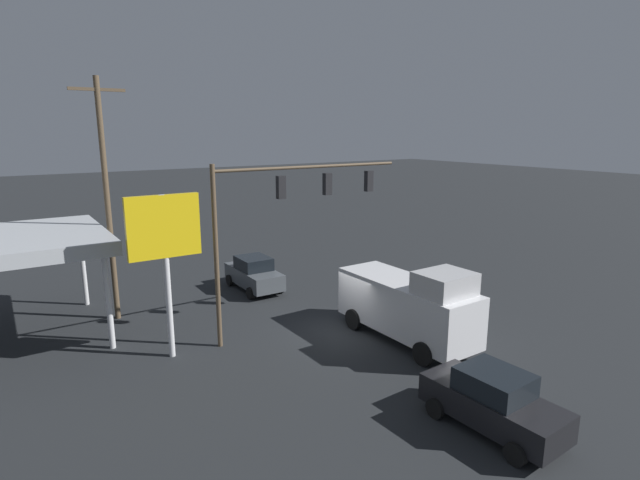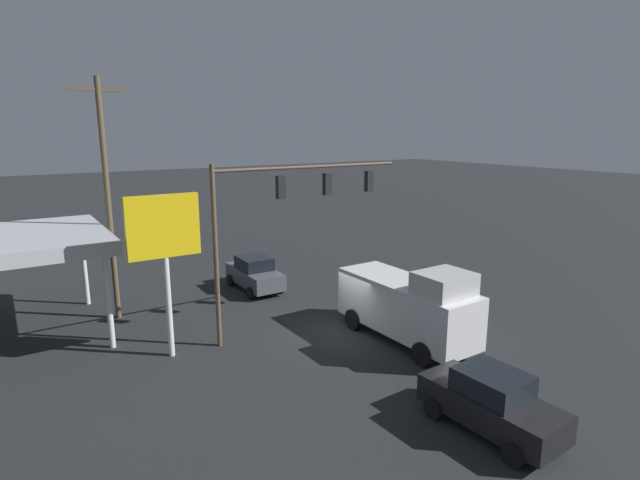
% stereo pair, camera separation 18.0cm
% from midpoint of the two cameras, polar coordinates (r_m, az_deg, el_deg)
% --- Properties ---
extents(ground_plane, '(200.00, 200.00, 0.00)m').
position_cam_midpoint_polar(ground_plane, '(23.35, 2.53, -10.35)').
color(ground_plane, black).
extents(traffic_signal_assembly, '(9.48, 0.43, 7.74)m').
position_cam_midpoint_polar(traffic_signal_assembly, '(22.09, -3.93, 4.06)').
color(traffic_signal_assembly, brown).
rests_on(traffic_signal_assembly, ground).
extents(utility_pole, '(2.40, 0.26, 11.42)m').
position_cam_midpoint_polar(utility_pole, '(25.39, -23.36, 4.55)').
color(utility_pole, brown).
rests_on(utility_pole, ground).
extents(gas_station_canopy, '(8.12, 7.71, 4.68)m').
position_cam_midpoint_polar(gas_station_canopy, '(25.03, -32.84, -0.44)').
color(gas_station_canopy, '#B2B7BC').
rests_on(gas_station_canopy, ground).
extents(price_sign, '(2.83, 0.27, 6.64)m').
position_cam_midpoint_polar(price_sign, '(20.30, -17.61, 0.44)').
color(price_sign, silver).
rests_on(price_sign, ground).
extents(sedan_waiting, '(2.10, 4.42, 1.93)m').
position_cam_midpoint_polar(sedan_waiting, '(29.08, -7.74, -3.82)').
color(sedan_waiting, '#474C51').
rests_on(sedan_waiting, ground).
extents(delivery_truck, '(2.63, 6.83, 3.58)m').
position_cam_midpoint_polar(delivery_truck, '(22.03, 9.92, -7.24)').
color(delivery_truck, silver).
rests_on(delivery_truck, ground).
extents(sedan_far, '(2.22, 4.48, 1.93)m').
position_cam_midpoint_polar(sedan_far, '(16.85, 18.84, -17.01)').
color(sedan_far, black).
rests_on(sedan_far, ground).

